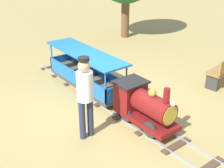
{
  "coord_description": "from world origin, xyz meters",
  "views": [
    {
      "loc": [
        3.54,
        4.75,
        3.27
      ],
      "look_at": [
        0.0,
        0.17,
        0.55
      ],
      "focal_mm": 45.75,
      "sensor_mm": 36.0,
      "label": 1
    }
  ],
  "objects": [
    {
      "name": "conductor_person",
      "position": [
        1.12,
        0.83,
        0.96
      ],
      "size": [
        0.3,
        0.3,
        1.62
      ],
      "color": "#282D47",
      "rests_on": "ground_plane"
    },
    {
      "name": "locomotive",
      "position": [
        0.0,
        1.19,
        0.49
      ],
      "size": [
        0.65,
        1.45,
        1.02
      ],
      "color": "maroon",
      "rests_on": "ground_plane"
    },
    {
      "name": "ground_plane",
      "position": [
        0.0,
        0.0,
        0.0
      ],
      "size": [
        60.0,
        60.0,
        0.0
      ],
      "primitive_type": "plane",
      "color": "#A38C51"
    },
    {
      "name": "passenger_car",
      "position": [
        0.0,
        -0.93,
        0.42
      ],
      "size": [
        0.75,
        2.7,
        0.97
      ],
      "color": "#3F3F3F",
      "rests_on": "ground_plane"
    },
    {
      "name": "track",
      "position": [
        0.0,
        -0.03,
        0.02
      ],
      "size": [
        0.69,
        6.4,
        0.04
      ],
      "color": "gray",
      "rests_on": "ground_plane"
    }
  ]
}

